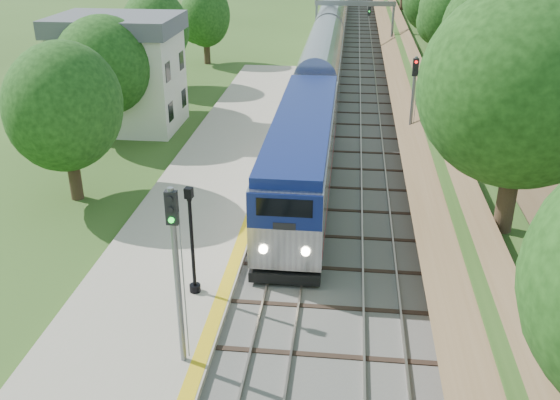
# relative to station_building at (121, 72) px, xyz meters

# --- Properties ---
(trackbed) EXTENTS (9.50, 170.00, 0.28)m
(trackbed) POSITION_rel_station_building_xyz_m (16.00, 30.00, -4.02)
(trackbed) COLOR #4C4944
(trackbed) RESTS_ON ground
(platform) EXTENTS (6.40, 68.00, 0.38)m
(platform) POSITION_rel_station_building_xyz_m (8.80, -14.00, -3.90)
(platform) COLOR #A19882
(platform) RESTS_ON ground
(yellow_stripe) EXTENTS (0.55, 68.00, 0.01)m
(yellow_stripe) POSITION_rel_station_building_xyz_m (11.65, -14.00, -3.70)
(yellow_stripe) COLOR gold
(yellow_stripe) RESTS_ON platform
(embankment) EXTENTS (10.64, 170.00, 11.70)m
(embankment) POSITION_rel_station_building_xyz_m (24.35, 30.00, -2.14)
(embankment) COLOR brown
(embankment) RESTS_ON ground
(station_building) EXTENTS (8.60, 6.60, 8.00)m
(station_building) POSITION_rel_station_building_xyz_m (0.00, 0.00, 0.00)
(station_building) COLOR silver
(station_building) RESTS_ON ground
(signal_gantry) EXTENTS (8.40, 0.38, 6.20)m
(signal_gantry) POSITION_rel_station_building_xyz_m (16.47, 24.99, 0.73)
(signal_gantry) COLOR slate
(signal_gantry) RESTS_ON ground
(trees_behind_platform) EXTENTS (7.82, 53.32, 7.21)m
(trees_behind_platform) POSITION_rel_station_building_xyz_m (2.83, -9.33, 0.44)
(trees_behind_platform) COLOR #332316
(trees_behind_platform) RESTS_ON ground
(train) EXTENTS (3.09, 144.80, 4.54)m
(train) POSITION_rel_station_building_xyz_m (14.00, 50.57, -1.78)
(train) COLOR black
(train) RESTS_ON trackbed
(lamppost_far) EXTENTS (0.45, 0.45, 4.58)m
(lamppost_far) POSITION_rel_station_building_xyz_m (10.48, -21.83, -1.67)
(lamppost_far) COLOR black
(lamppost_far) RESTS_ON platform
(signal_platform) EXTENTS (0.38, 0.30, 6.44)m
(signal_platform) POSITION_rel_station_building_xyz_m (11.10, -26.05, 0.25)
(signal_platform) COLOR slate
(signal_platform) RESTS_ON platform
(signal_farside) EXTENTS (0.36, 0.28, 6.52)m
(signal_farside) POSITION_rel_station_building_xyz_m (20.20, -4.91, 0.01)
(signal_farside) COLOR slate
(signal_farside) RESTS_ON ground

